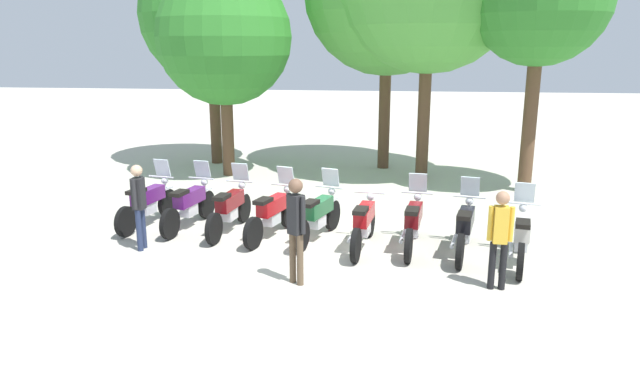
{
  "coord_description": "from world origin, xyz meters",
  "views": [
    {
      "loc": [
        1.44,
        -10.93,
        3.83
      ],
      "look_at": [
        0.0,
        0.5,
        0.9
      ],
      "focal_mm": 32.46,
      "sensor_mm": 36.0,
      "label": 1
    }
  ],
  "objects": [
    {
      "name": "ground_plane",
      "position": [
        0.0,
        0.0,
        0.0
      ],
      "size": [
        80.0,
        80.0,
        0.0
      ],
      "primitive_type": "plane",
      "color": "#BCB7A8"
    },
    {
      "name": "motorcycle_0",
      "position": [
        -3.78,
        0.62,
        0.52
      ],
      "size": [
        0.73,
        2.17,
        1.37
      ],
      "rotation": [
        0.0,
        0.0,
        1.38
      ],
      "color": "black",
      "rests_on": "ground_plane"
    },
    {
      "name": "motorcycle_1",
      "position": [
        -2.84,
        0.59,
        0.52
      ],
      "size": [
        0.72,
        2.17,
        1.37
      ],
      "rotation": [
        0.0,
        0.0,
        1.39
      ],
      "color": "black",
      "rests_on": "ground_plane"
    },
    {
      "name": "motorcycle_2",
      "position": [
        -1.89,
        0.4,
        0.52
      ],
      "size": [
        0.67,
        2.18,
        1.37
      ],
      "rotation": [
        0.0,
        0.0,
        1.44
      ],
      "color": "black",
      "rests_on": "ground_plane"
    },
    {
      "name": "motorcycle_3",
      "position": [
        -0.94,
        0.19,
        0.52
      ],
      "size": [
        0.83,
        2.13,
        1.37
      ],
      "rotation": [
        0.0,
        0.0,
        1.29
      ],
      "color": "black",
      "rests_on": "ground_plane"
    },
    {
      "name": "motorcycle_4",
      "position": [
        0.01,
        0.13,
        0.52
      ],
      "size": [
        0.85,
        2.12,
        1.37
      ],
      "rotation": [
        0.0,
        0.0,
        1.27
      ],
      "color": "black",
      "rests_on": "ground_plane"
    },
    {
      "name": "motorcycle_5",
      "position": [
        0.95,
        -0.25,
        0.5
      ],
      "size": [
        0.66,
        2.18,
        0.99
      ],
      "rotation": [
        0.0,
        0.0,
        1.44
      ],
      "color": "black",
      "rests_on": "ground_plane"
    },
    {
      "name": "motorcycle_6",
      "position": [
        1.9,
        -0.15,
        0.52
      ],
      "size": [
        0.67,
        2.18,
        1.37
      ],
      "rotation": [
        0.0,
        0.0,
        1.44
      ],
      "color": "black",
      "rests_on": "ground_plane"
    },
    {
      "name": "motorcycle_7",
      "position": [
        2.85,
        -0.34,
        0.52
      ],
      "size": [
        0.75,
        2.16,
        1.37
      ],
      "rotation": [
        0.0,
        0.0,
        1.36
      ],
      "color": "black",
      "rests_on": "ground_plane"
    },
    {
      "name": "motorcycle_8",
      "position": [
        3.8,
        -0.71,
        0.52
      ],
      "size": [
        0.75,
        2.16,
        1.37
      ],
      "rotation": [
        0.0,
        0.0,
        1.37
      ],
      "color": "black",
      "rests_on": "ground_plane"
    },
    {
      "name": "person_0",
      "position": [
        -0.06,
        -2.14,
        1.05
      ],
      "size": [
        0.37,
        0.33,
        1.78
      ],
      "rotation": [
        0.0,
        0.0,
        4.1
      ],
      "color": "brown",
      "rests_on": "ground_plane"
    },
    {
      "name": "person_1",
      "position": [
        3.18,
        -1.96,
        0.95
      ],
      "size": [
        0.4,
        0.22,
        1.63
      ],
      "rotation": [
        0.0,
        0.0,
        1.54
      ],
      "color": "black",
      "rests_on": "ground_plane"
    },
    {
      "name": "person_2",
      "position": [
        -3.29,
        -0.87,
        0.97
      ],
      "size": [
        0.22,
        0.4,
        1.66
      ],
      "rotation": [
        0.0,
        0.0,
        6.26
      ],
      "color": "#232D4C",
      "rests_on": "ground_plane"
    },
    {
      "name": "tree_0",
      "position": [
        -4.38,
        7.58,
        4.76
      ],
      "size": [
        4.49,
        4.49,
        7.03
      ],
      "color": "brown",
      "rests_on": "ground_plane"
    },
    {
      "name": "tree_1",
      "position": [
        -3.45,
        5.79,
        4.05
      ],
      "size": [
        3.92,
        3.92,
        6.03
      ],
      "color": "brown",
      "rests_on": "ground_plane"
    }
  ]
}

